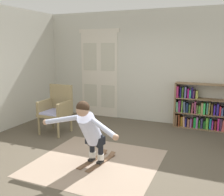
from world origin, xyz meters
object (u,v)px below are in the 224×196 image
at_px(bookshelf, 206,111).
at_px(person_skier, 89,128).
at_px(skis_pair, 98,160).
at_px(wicker_chair, 57,108).

relative_size(bookshelf, person_skier, 1.09).
xyz_separation_m(bookshelf, person_skier, (-1.63, -2.87, 0.21)).
bearing_deg(person_skier, skis_pair, 80.55).
bearing_deg(wicker_chair, person_skier, -40.14).
distance_m(bookshelf, wicker_chair, 3.54).
bearing_deg(skis_pair, wicker_chair, 145.53).
height_order(bookshelf, person_skier, person_skier).
distance_m(skis_pair, person_skier, 0.68).
bearing_deg(person_skier, bookshelf, 60.41).
distance_m(bookshelf, skis_pair, 3.13).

